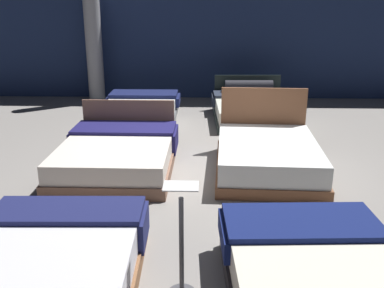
% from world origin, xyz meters
% --- Properties ---
extents(ground_plane, '(18.00, 18.00, 0.02)m').
position_xyz_m(ground_plane, '(0.00, 0.00, -0.01)').
color(ground_plane, gray).
extents(showroom_back_wall, '(18.00, 0.06, 3.50)m').
position_xyz_m(showroom_back_wall, '(0.00, 5.02, 1.75)').
color(showroom_back_wall, navy).
rests_on(showroom_back_wall, ground_plane).
extents(bed_0, '(1.55, 2.15, 0.49)m').
position_xyz_m(bed_0, '(-1.11, -3.11, 0.23)').
color(bed_0, brown).
rests_on(bed_0, ground_plane).
extents(bed_1, '(1.55, 2.01, 0.49)m').
position_xyz_m(bed_1, '(1.11, -3.11, 0.23)').
color(bed_1, black).
rests_on(bed_1, ground_plane).
extents(bed_2, '(1.67, 2.13, 0.83)m').
position_xyz_m(bed_2, '(-1.10, -0.10, 0.23)').
color(bed_2, brown).
rests_on(bed_2, ground_plane).
extents(bed_3, '(1.55, 2.08, 1.06)m').
position_xyz_m(bed_3, '(1.09, -0.14, 0.24)').
color(bed_3, brown).
rests_on(bed_3, ground_plane).
extents(bed_4, '(1.60, 2.07, 0.46)m').
position_xyz_m(bed_4, '(-1.19, 2.76, 0.20)').
color(bed_4, '#505457').
rests_on(bed_4, ground_plane).
extents(bed_5, '(1.69, 2.13, 0.79)m').
position_xyz_m(bed_5, '(1.17, 2.84, 0.23)').
color(bed_5, black).
rests_on(bed_5, ground_plane).
extents(price_sign, '(0.28, 0.24, 1.01)m').
position_xyz_m(price_sign, '(0.00, -3.01, 0.39)').
color(price_sign, '#3F3F44').
rests_on(price_sign, ground_plane).
extents(support_pillar, '(0.39, 0.39, 3.50)m').
position_xyz_m(support_pillar, '(-2.52, 4.49, 1.75)').
color(support_pillar, '#99999E').
rests_on(support_pillar, ground_plane).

